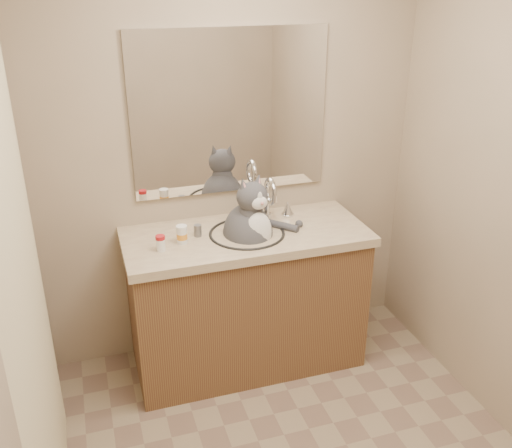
{
  "coord_description": "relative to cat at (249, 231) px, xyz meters",
  "views": [
    {
      "loc": [
        -0.81,
        -1.75,
        2.17
      ],
      "look_at": [
        -0.04,
        0.65,
        1.04
      ],
      "focal_mm": 40.0,
      "sensor_mm": 36.0,
      "label": 1
    }
  ],
  "objects": [
    {
      "name": "cat",
      "position": [
        0.0,
        0.0,
        0.0
      ],
      "size": [
        0.46,
        0.37,
        0.55
      ],
      "rotation": [
        0.0,
        0.0,
        0.3
      ],
      "color": "#404145",
      "rests_on": "vanity"
    },
    {
      "name": "pill_bottle_redcap",
      "position": [
        -0.49,
        -0.06,
        0.03
      ],
      "size": [
        0.05,
        0.05,
        0.08
      ],
      "rotation": [
        0.0,
        0.0,
        0.05
      ],
      "color": "white",
      "rests_on": "vanity"
    },
    {
      "name": "shower_curtain",
      "position": [
        -1.06,
        -0.84,
        0.16
      ],
      "size": [
        0.02,
        1.3,
        1.93
      ],
      "color": "beige",
      "rests_on": "ground"
    },
    {
      "name": "mirror",
      "position": [
        -0.01,
        0.29,
        0.58
      ],
      "size": [
        1.1,
        0.02,
        0.9
      ],
      "primitive_type": "cube",
      "color": "white",
      "rests_on": "room"
    },
    {
      "name": "grey_canister",
      "position": [
        -0.27,
        0.06,
        0.02
      ],
      "size": [
        0.05,
        0.05,
        0.07
      ],
      "rotation": [
        0.0,
        0.0,
        0.3
      ],
      "color": "slate",
      "rests_on": "vanity"
    },
    {
      "name": "pill_bottle_orange",
      "position": [
        -0.37,
        -0.0,
        0.03
      ],
      "size": [
        0.06,
        0.06,
        0.1
      ],
      "rotation": [
        0.0,
        0.0,
        0.05
      ],
      "color": "white",
      "rests_on": "vanity"
    },
    {
      "name": "vanity",
      "position": [
        -0.01,
        0.02,
        -0.42
      ],
      "size": [
        1.34,
        0.59,
        1.12
      ],
      "color": "brown",
      "rests_on": "ground"
    },
    {
      "name": "room",
      "position": [
        -0.01,
        -0.94,
        0.33
      ],
      "size": [
        2.22,
        2.52,
        2.42
      ],
      "color": "gray",
      "rests_on": "ground"
    }
  ]
}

